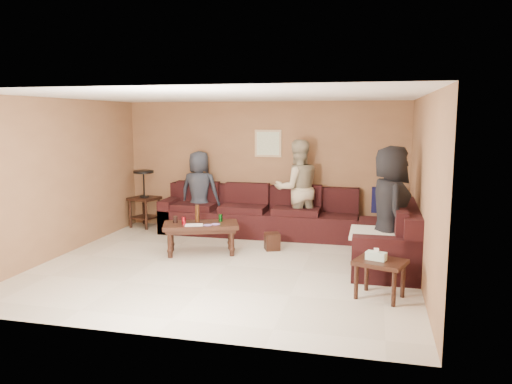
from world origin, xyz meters
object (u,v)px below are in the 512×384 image
person_right (390,209)px  coffee_table (201,228)px  person_left (200,191)px  sectional_sofa (296,226)px  end_table_left (144,198)px  side_table_right (380,265)px  waste_bin (272,241)px  person_middle (297,189)px

person_right → coffee_table: bearing=74.2°
person_left → person_right: size_ratio=0.87×
sectional_sofa → end_table_left: size_ratio=4.06×
coffee_table → person_left: bearing=110.3°
person_left → person_right: (3.51, -1.74, 0.12)m
end_table_left → side_table_right: (4.59, -3.04, -0.19)m
side_table_right → waste_bin: side_table_right is taller
person_middle → person_right: bearing=107.1°
side_table_right → waste_bin: bearing=132.3°
waste_bin → person_middle: 1.30m
waste_bin → person_middle: bearing=75.7°
sectional_sofa → coffee_table: bearing=-146.1°
person_right → end_table_left: bearing=57.3°
coffee_table → end_table_left: end_table_left is taller
end_table_left → waste_bin: end_table_left is taller
end_table_left → side_table_right: bearing=-33.5°
person_left → person_middle: size_ratio=0.87×
coffee_table → side_table_right: (2.82, -1.42, -0.01)m
side_table_right → person_left: size_ratio=0.45×
end_table_left → person_left: person_left is taller
side_table_right → person_right: bearing=83.6°
sectional_sofa → person_middle: size_ratio=2.58×
side_table_right → person_middle: 3.30m
waste_bin → person_left: size_ratio=0.18×
end_table_left → side_table_right: size_ratio=1.62×
end_table_left → person_middle: person_middle is taller
person_right → sectional_sofa: bearing=41.0°
person_left → person_middle: 1.92m
end_table_left → waste_bin: 3.11m
end_table_left → person_left: bearing=-4.4°
coffee_table → waste_bin: size_ratio=4.64×
sectional_sofa → end_table_left: end_table_left is taller
coffee_table → end_table_left: 2.40m
end_table_left → person_middle: bearing=-2.1°
coffee_table → person_left: person_left is taller
end_table_left → side_table_right: end_table_left is taller
person_right → person_middle: bearing=31.5°
coffee_table → sectional_sofa: bearing=33.9°
sectional_sofa → side_table_right: size_ratio=6.59×
sectional_sofa → waste_bin: size_ratio=16.27×
end_table_left → side_table_right: 5.51m
end_table_left → person_left: 1.23m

